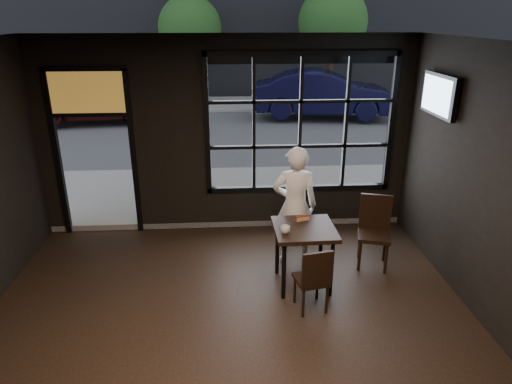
{
  "coord_description": "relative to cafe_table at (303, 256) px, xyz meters",
  "views": [
    {
      "loc": [
        0.02,
        -3.69,
        3.45
      ],
      "look_at": [
        0.4,
        2.2,
        1.15
      ],
      "focal_mm": 32.0,
      "sensor_mm": 36.0,
      "label": 1
    }
  ],
  "objects": [
    {
      "name": "cup",
      "position": [
        -0.27,
        -0.15,
        0.47
      ],
      "size": [
        0.13,
        0.13,
        0.1
      ],
      "primitive_type": "imported",
      "rotation": [
        0.0,
        0.0,
        -0.05
      ],
      "color": "silver",
      "rests_on": "cafe_table"
    },
    {
      "name": "cafe_table",
      "position": [
        0.0,
        0.0,
        0.0
      ],
      "size": [
        0.81,
        0.81,
        0.86
      ],
      "primitive_type": "cube",
      "rotation": [
        0.0,
        0.0,
        0.03
      ],
      "color": "black",
      "rests_on": "floor"
    },
    {
      "name": "chair_window",
      "position": [
        1.1,
        0.43,
        0.09
      ],
      "size": [
        0.56,
        0.56,
        1.04
      ],
      "primitive_type": "cube",
      "rotation": [
        0.0,
        0.0,
        -0.27
      ],
      "color": "black",
      "rests_on": "floor"
    },
    {
      "name": "tree_left",
      "position": [
        -2.33,
        13.55,
        2.52
      ],
      "size": [
        2.45,
        2.45,
        4.19
      ],
      "color": "#332114",
      "rests_on": "street_asphalt"
    },
    {
      "name": "navy_car",
      "position": [
        2.4,
        10.48,
        0.46
      ],
      "size": [
        5.0,
        2.29,
        1.59
      ],
      "primitive_type": "imported",
      "rotation": [
        0.0,
        0.0,
        1.44
      ],
      "color": "black",
      "rests_on": "street_asphalt"
    },
    {
      "name": "street_asphalt",
      "position": [
        -1.0,
        22.36,
        -0.45
      ],
      "size": [
        60.0,
        41.0,
        0.04
      ],
      "primitive_type": "cube",
      "color": "#545456",
      "rests_on": "ground"
    },
    {
      "name": "tree_right",
      "position": [
        3.15,
        13.03,
        2.75
      ],
      "size": [
        2.65,
        2.65,
        4.51
      ],
      "color": "#332114",
      "rests_on": "street_asphalt"
    },
    {
      "name": "tv",
      "position": [
        1.93,
        0.77,
        2.0
      ],
      "size": [
        0.11,
        0.97,
        0.57
      ],
      "primitive_type": "cube",
      "color": "black",
      "rests_on": "wall_right"
    },
    {
      "name": "ceiling",
      "position": [
        -1.0,
        -1.64,
        2.78
      ],
      "size": [
        6.0,
        7.0,
        0.02
      ],
      "primitive_type": "cube",
      "color": "black",
      "rests_on": "ground"
    },
    {
      "name": "floor",
      "position": [
        -1.0,
        -1.64,
        -0.44
      ],
      "size": [
        6.0,
        7.0,
        0.02
      ],
      "primitive_type": "cube",
      "color": "black",
      "rests_on": "ground"
    },
    {
      "name": "hotdog",
      "position": [
        0.01,
        0.23,
        0.45
      ],
      "size": [
        0.21,
        0.13,
        0.06
      ],
      "primitive_type": null,
      "rotation": [
        0.0,
        0.0,
        0.26
      ],
      "color": "tan",
      "rests_on": "cafe_table"
    },
    {
      "name": "chair_near",
      "position": [
        0.01,
        -0.55,
        0.01
      ],
      "size": [
        0.45,
        0.45,
        0.88
      ],
      "primitive_type": "cube",
      "rotation": [
        0.0,
        0.0,
        3.34
      ],
      "color": "black",
      "rests_on": "floor"
    },
    {
      "name": "man",
      "position": [
        -0.03,
        0.66,
        0.45
      ],
      "size": [
        0.67,
        0.47,
        1.77
      ],
      "primitive_type": "imported",
      "rotation": [
        0.0,
        0.0,
        3.07
      ],
      "color": "white",
      "rests_on": "floor"
    },
    {
      "name": "maroon_car",
      "position": [
        -5.44,
        10.28,
        0.4
      ],
      "size": [
        4.44,
        2.16,
        1.46
      ],
      "primitive_type": "imported",
      "rotation": [
        0.0,
        0.0,
        1.68
      ],
      "color": "#330C0C",
      "rests_on": "street_asphalt"
    },
    {
      "name": "window_frame",
      "position": [
        0.2,
        1.86,
        1.37
      ],
      "size": [
        3.06,
        0.12,
        2.28
      ],
      "primitive_type": "cube",
      "color": "black",
      "rests_on": "ground"
    },
    {
      "name": "stained_transom",
      "position": [
        -3.1,
        1.86,
        1.92
      ],
      "size": [
        1.2,
        0.06,
        0.7
      ],
      "primitive_type": "cube",
      "color": "orange",
      "rests_on": "ground"
    }
  ]
}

